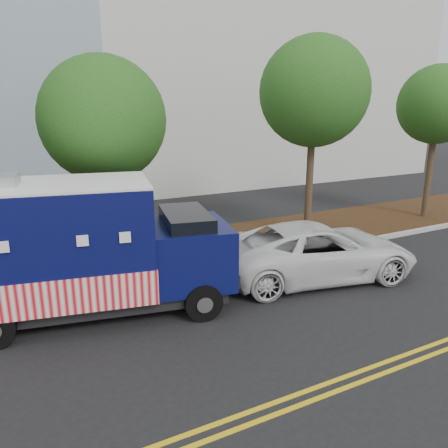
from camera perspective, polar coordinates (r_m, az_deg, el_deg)
ground at (r=11.20m, az=-9.54°, el=-10.63°), size 120.00×120.00×0.00m
curb at (r=12.40m, az=-11.61°, el=-7.71°), size 120.00×0.18×0.15m
mulch_strip at (r=14.30m, az=-13.98°, el=-4.69°), size 120.00×4.00×0.15m
centerline_near at (r=7.71m, az=1.89°, el=-23.76°), size 120.00×0.10×0.01m
centerline_far at (r=7.54m, az=2.92°, el=-24.81°), size 120.00×0.10×0.01m
tree_b at (r=13.65m, az=-15.50°, el=12.97°), size 3.70×3.70×6.29m
tree_c at (r=16.01m, az=11.68°, el=16.49°), size 3.79×3.79×7.17m
tree_d at (r=20.46m, az=26.12°, el=13.78°), size 3.20×3.20×6.46m
food_truck at (r=10.66m, az=-18.43°, el=-3.57°), size 6.84×3.62×3.43m
white_car at (r=12.87m, az=12.06°, el=-3.44°), size 6.15×3.73×1.59m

